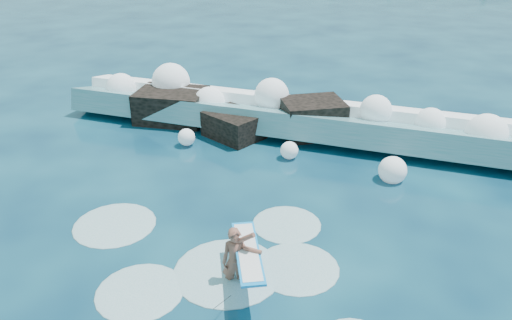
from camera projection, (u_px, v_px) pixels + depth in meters
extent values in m
plane|color=#072139|center=(180.00, 222.00, 13.62)|extent=(200.00, 200.00, 0.00)
cube|color=teal|center=(291.00, 122.00, 18.97)|extent=(17.95, 2.73, 1.50)
cube|color=white|center=(297.00, 104.00, 19.45)|extent=(17.95, 1.27, 0.70)
cube|color=black|center=(172.00, 108.00, 20.17)|extent=(2.92, 2.35, 1.45)
cube|color=black|center=(234.00, 127.00, 18.66)|extent=(2.48, 2.26, 1.12)
cube|color=black|center=(312.00, 121.00, 18.83)|extent=(2.83, 2.68, 1.57)
imported|color=brown|center=(235.00, 261.00, 11.20)|extent=(0.72, 0.60, 1.68)
cube|color=#0E93EE|center=(248.00, 252.00, 11.04)|extent=(1.49, 2.30, 0.06)
cube|color=white|center=(248.00, 251.00, 11.03)|extent=(1.32, 2.08, 0.06)
cylinder|color=black|center=(223.00, 302.00, 10.18)|extent=(0.01, 0.91, 0.43)
sphere|color=white|center=(121.00, 88.00, 20.86)|extent=(1.25, 1.25, 1.25)
sphere|color=white|center=(171.00, 82.00, 20.74)|extent=(1.58, 1.58, 1.58)
sphere|color=white|center=(209.00, 102.00, 19.69)|extent=(1.23, 1.23, 1.23)
sphere|color=white|center=(272.00, 95.00, 19.31)|extent=(1.34, 1.34, 1.34)
sphere|color=white|center=(324.00, 123.00, 18.36)|extent=(0.98, 0.98, 0.98)
sphere|color=white|center=(376.00, 111.00, 17.99)|extent=(1.16, 1.16, 1.16)
sphere|color=white|center=(430.00, 123.00, 17.57)|extent=(1.06, 1.06, 1.06)
sphere|color=white|center=(486.00, 134.00, 16.58)|extent=(1.37, 1.37, 1.37)
sphere|color=white|center=(186.00, 137.00, 17.96)|extent=(0.62, 0.62, 0.62)
sphere|color=white|center=(289.00, 150.00, 17.05)|extent=(0.62, 0.62, 0.62)
sphere|color=white|center=(393.00, 170.00, 15.64)|extent=(0.89, 0.89, 0.89)
ellipsoid|color=silver|center=(228.00, 271.00, 11.75)|extent=(2.61, 2.61, 0.13)
ellipsoid|color=silver|center=(140.00, 292.00, 11.11)|extent=(2.00, 2.00, 0.10)
ellipsoid|color=silver|center=(297.00, 268.00, 11.86)|extent=(2.04, 2.04, 0.10)
ellipsoid|color=silver|center=(115.00, 225.00, 13.51)|extent=(2.24, 2.24, 0.11)
ellipsoid|color=silver|center=(287.00, 224.00, 13.53)|extent=(1.88, 1.88, 0.09)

